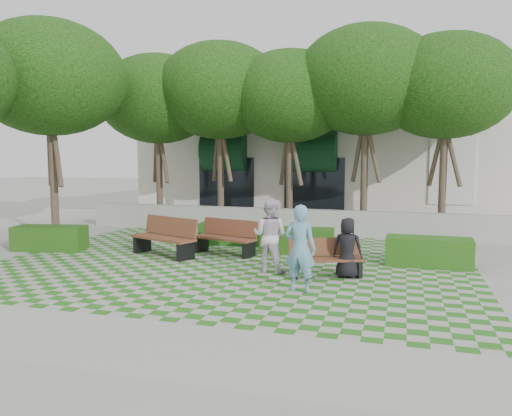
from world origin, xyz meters
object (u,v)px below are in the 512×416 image
(hedge_east, at_px, (428,252))
(bench_west, at_px, (165,237))
(person_white, at_px, (270,236))
(bench_mid, at_px, (226,238))
(person_dark, at_px, (347,248))
(hedge_midleft, at_px, (231,233))
(bench_east, at_px, (326,258))
(hedge_midright, at_px, (297,241))
(hedge_west, at_px, (50,238))
(person_blue, at_px, (300,248))

(hedge_east, bearing_deg, bench_west, -174.21)
(person_white, bearing_deg, bench_mid, -37.84)
(bench_west, distance_m, person_dark, 5.24)
(hedge_midleft, bearing_deg, bench_east, -44.08)
(hedge_midleft, xyz_separation_m, person_dark, (4.00, -3.38, 0.35))
(bench_mid, xyz_separation_m, hedge_midright, (1.89, 0.70, -0.11))
(bench_east, relative_size, hedge_west, 0.86)
(person_dark, bearing_deg, bench_east, 6.15)
(bench_east, xyz_separation_m, person_dark, (0.49, 0.02, 0.27))
(hedge_east, bearing_deg, bench_east, -141.63)
(hedge_midleft, bearing_deg, person_blue, -56.51)
(bench_east, bearing_deg, person_blue, -122.95)
(bench_west, xyz_separation_m, hedge_east, (6.95, 0.70, -0.15))
(bench_east, bearing_deg, bench_mid, 127.96)
(bench_east, height_order, hedge_midright, bench_east)
(person_dark, bearing_deg, person_blue, 65.84)
(person_dark, distance_m, person_white, 1.84)
(hedge_midright, xyz_separation_m, hedge_midleft, (-2.30, 0.87, -0.02))
(hedge_east, bearing_deg, hedge_west, -175.07)
(bench_east, distance_m, hedge_west, 8.34)
(person_white, bearing_deg, hedge_midright, -85.47)
(bench_mid, relative_size, person_blue, 1.09)
(hedge_midleft, height_order, hedge_west, hedge_west)
(bench_east, bearing_deg, hedge_midright, 94.10)
(hedge_east, relative_size, person_blue, 1.16)
(bench_west, relative_size, hedge_midleft, 1.11)
(person_dark, bearing_deg, hedge_west, -2.09)
(hedge_west, height_order, person_dark, person_dark)
(hedge_midleft, xyz_separation_m, hedge_west, (-4.78, -2.49, 0.02))
(bench_mid, bearing_deg, hedge_west, -153.24)
(hedge_east, xyz_separation_m, person_blue, (-2.61, -3.29, 0.53))
(hedge_east, xyz_separation_m, hedge_midleft, (-5.82, 1.57, -0.02))
(person_blue, bearing_deg, person_white, -48.45)
(bench_west, relative_size, person_white, 1.22)
(hedge_midright, relative_size, hedge_west, 1.01)
(bench_east, xyz_separation_m, hedge_west, (-8.29, 0.92, -0.07))
(bench_west, relative_size, person_blue, 1.19)
(hedge_midright, bearing_deg, hedge_east, -11.26)
(bench_mid, bearing_deg, hedge_east, 16.76)
(bench_east, relative_size, hedge_midleft, 0.91)
(hedge_east, relative_size, hedge_midright, 1.01)
(person_blue, height_order, person_dark, person_blue)
(hedge_midright, xyz_separation_m, hedge_west, (-7.08, -1.62, -0.00))
(hedge_east, height_order, person_white, person_white)
(person_blue, relative_size, person_white, 1.02)
(bench_east, height_order, hedge_west, bench_east)
(bench_east, xyz_separation_m, bench_mid, (-3.10, 1.83, 0.05))
(bench_mid, height_order, hedge_west, bench_mid)
(person_blue, bearing_deg, person_dark, -110.95)
(bench_east, bearing_deg, person_white, 156.35)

